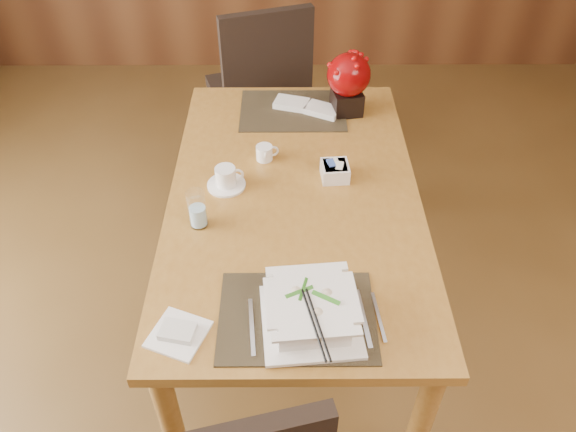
{
  "coord_description": "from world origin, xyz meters",
  "views": [
    {
      "loc": [
        -0.03,
        -0.94,
        2.06
      ],
      "look_at": [
        -0.02,
        0.35,
        0.87
      ],
      "focal_mm": 35.0,
      "sensor_mm": 36.0,
      "label": 1
    }
  ],
  "objects_px": {
    "sugar_caddy": "(335,171)",
    "bread_plate": "(178,334)",
    "creamer_jug": "(264,153)",
    "far_chair": "(261,85)",
    "coffee_cup": "(226,178)",
    "dining_table": "(294,213)",
    "soup_setting": "(311,312)",
    "berry_decor": "(348,80)",
    "water_glass": "(197,209)"
  },
  "relations": [
    {
      "from": "sugar_caddy",
      "to": "bread_plate",
      "type": "xyz_separation_m",
      "value": [
        -0.48,
        -0.7,
        -0.02
      ]
    },
    {
      "from": "creamer_jug",
      "to": "far_chair",
      "type": "bearing_deg",
      "value": 81.08
    },
    {
      "from": "coffee_cup",
      "to": "sugar_caddy",
      "type": "height_order",
      "value": "coffee_cup"
    },
    {
      "from": "dining_table",
      "to": "bread_plate",
      "type": "height_order",
      "value": "bread_plate"
    },
    {
      "from": "soup_setting",
      "to": "berry_decor",
      "type": "xyz_separation_m",
      "value": [
        0.19,
        1.12,
        0.1
      ]
    },
    {
      "from": "dining_table",
      "to": "water_glass",
      "type": "distance_m",
      "value": 0.4
    },
    {
      "from": "dining_table",
      "to": "coffee_cup",
      "type": "relative_size",
      "value": 10.64
    },
    {
      "from": "water_glass",
      "to": "far_chair",
      "type": "relative_size",
      "value": 0.14
    },
    {
      "from": "soup_setting",
      "to": "water_glass",
      "type": "xyz_separation_m",
      "value": [
        -0.36,
        0.41,
        0.02
      ]
    },
    {
      "from": "coffee_cup",
      "to": "bread_plate",
      "type": "height_order",
      "value": "coffee_cup"
    },
    {
      "from": "dining_table",
      "to": "sugar_caddy",
      "type": "bearing_deg",
      "value": 31.16
    },
    {
      "from": "soup_setting",
      "to": "bread_plate",
      "type": "distance_m",
      "value": 0.38
    },
    {
      "from": "sugar_caddy",
      "to": "far_chair",
      "type": "relative_size",
      "value": 0.1
    },
    {
      "from": "water_glass",
      "to": "creamer_jug",
      "type": "relative_size",
      "value": 1.74
    },
    {
      "from": "dining_table",
      "to": "coffee_cup",
      "type": "height_order",
      "value": "coffee_cup"
    },
    {
      "from": "far_chair",
      "to": "dining_table",
      "type": "bearing_deg",
      "value": 80.15
    },
    {
      "from": "sugar_caddy",
      "to": "bread_plate",
      "type": "height_order",
      "value": "sugar_caddy"
    },
    {
      "from": "soup_setting",
      "to": "far_chair",
      "type": "distance_m",
      "value": 1.68
    },
    {
      "from": "water_glass",
      "to": "coffee_cup",
      "type": "bearing_deg",
      "value": 69.55
    },
    {
      "from": "dining_table",
      "to": "soup_setting",
      "type": "xyz_separation_m",
      "value": [
        0.04,
        -0.57,
        0.15
      ]
    },
    {
      "from": "dining_table",
      "to": "bread_plate",
      "type": "xyz_separation_m",
      "value": [
        -0.33,
        -0.61,
        0.1
      ]
    },
    {
      "from": "dining_table",
      "to": "creamer_jug",
      "type": "xyz_separation_m",
      "value": [
        -0.11,
        0.21,
        0.13
      ]
    },
    {
      "from": "water_glass",
      "to": "bread_plate",
      "type": "distance_m",
      "value": 0.46
    },
    {
      "from": "water_glass",
      "to": "far_chair",
      "type": "xyz_separation_m",
      "value": [
        0.17,
        1.24,
        -0.25
      ]
    },
    {
      "from": "bread_plate",
      "to": "far_chair",
      "type": "relative_size",
      "value": 0.14
    },
    {
      "from": "far_chair",
      "to": "sugar_caddy",
      "type": "bearing_deg",
      "value": 89.14
    },
    {
      "from": "creamer_jug",
      "to": "berry_decor",
      "type": "bearing_deg",
      "value": 32.71
    },
    {
      "from": "coffee_cup",
      "to": "berry_decor",
      "type": "height_order",
      "value": "berry_decor"
    },
    {
      "from": "soup_setting",
      "to": "water_glass",
      "type": "height_order",
      "value": "water_glass"
    },
    {
      "from": "bread_plate",
      "to": "soup_setting",
      "type": "bearing_deg",
      "value": 5.77
    },
    {
      "from": "coffee_cup",
      "to": "water_glass",
      "type": "bearing_deg",
      "value": -110.45
    },
    {
      "from": "bread_plate",
      "to": "dining_table",
      "type": "bearing_deg",
      "value": 61.45
    },
    {
      "from": "soup_setting",
      "to": "sugar_caddy",
      "type": "xyz_separation_m",
      "value": [
        0.11,
        0.66,
        -0.03
      ]
    },
    {
      "from": "water_glass",
      "to": "berry_decor",
      "type": "bearing_deg",
      "value": 51.79
    },
    {
      "from": "water_glass",
      "to": "creamer_jug",
      "type": "xyz_separation_m",
      "value": [
        0.21,
        0.37,
        -0.04
      ]
    },
    {
      "from": "berry_decor",
      "to": "far_chair",
      "type": "xyz_separation_m",
      "value": [
        -0.39,
        0.54,
        -0.33
      ]
    },
    {
      "from": "sugar_caddy",
      "to": "creamer_jug",
      "type": "bearing_deg",
      "value": 156.3
    },
    {
      "from": "dining_table",
      "to": "sugar_caddy",
      "type": "distance_m",
      "value": 0.22
    },
    {
      "from": "berry_decor",
      "to": "bread_plate",
      "type": "xyz_separation_m",
      "value": [
        -0.56,
        -1.15,
        -0.15
      ]
    },
    {
      "from": "soup_setting",
      "to": "water_glass",
      "type": "relative_size",
      "value": 2.11
    },
    {
      "from": "water_glass",
      "to": "sugar_caddy",
      "type": "height_order",
      "value": "water_glass"
    },
    {
      "from": "sugar_caddy",
      "to": "dining_table",
      "type": "bearing_deg",
      "value": -148.84
    },
    {
      "from": "bread_plate",
      "to": "sugar_caddy",
      "type": "bearing_deg",
      "value": 55.48
    },
    {
      "from": "dining_table",
      "to": "creamer_jug",
      "type": "bearing_deg",
      "value": 118.7
    },
    {
      "from": "sugar_caddy",
      "to": "coffee_cup",
      "type": "bearing_deg",
      "value": -173.33
    },
    {
      "from": "bread_plate",
      "to": "creamer_jug",
      "type": "bearing_deg",
      "value": 74.98
    },
    {
      "from": "dining_table",
      "to": "far_chair",
      "type": "height_order",
      "value": "far_chair"
    },
    {
      "from": "coffee_cup",
      "to": "sugar_caddy",
      "type": "bearing_deg",
      "value": 6.67
    },
    {
      "from": "coffee_cup",
      "to": "bread_plate",
      "type": "xyz_separation_m",
      "value": [
        -0.08,
        -0.66,
        -0.03
      ]
    },
    {
      "from": "berry_decor",
      "to": "water_glass",
      "type": "bearing_deg",
      "value": -128.21
    }
  ]
}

